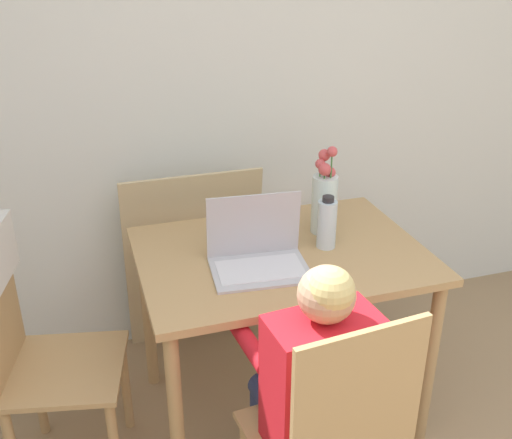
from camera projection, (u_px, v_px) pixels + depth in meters
name	position (u px, v px, depth m)	size (l,w,h in m)	color
wall_back	(250.00, 79.00, 2.65)	(6.40, 0.05, 2.50)	silver
dining_table	(281.00, 275.00, 2.28)	(1.06, 0.76, 0.76)	tan
chair_spare	(20.00, 322.00, 2.01)	(0.50, 0.48, 0.98)	tan
person_seated	(313.00, 376.00, 1.77)	(0.36, 0.45, 1.05)	red
laptop	(257.00, 251.00, 2.12)	(0.36, 0.28, 0.25)	#B2B2B7
flower_vase	(324.00, 198.00, 2.33)	(0.10, 0.10, 0.36)	silver
water_bottle	(327.00, 223.00, 2.23)	(0.07, 0.07, 0.21)	silver
cardboard_panel	(194.00, 261.00, 2.80)	(0.63, 0.14, 0.90)	tan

